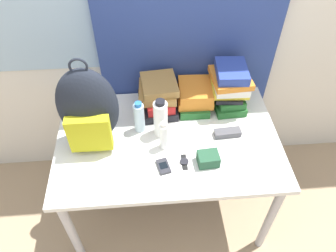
# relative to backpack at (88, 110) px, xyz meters

# --- Properties ---
(wall_back) EXTENTS (6.00, 0.06, 2.50)m
(wall_back) POSITION_rel_backpack_xyz_m (0.41, 0.46, 0.30)
(wall_back) COLOR silver
(wall_back) RESTS_ON ground_plane
(curtain_blue) EXTENTS (1.07, 0.04, 2.50)m
(curtain_blue) POSITION_rel_backpack_xyz_m (0.57, 0.41, 0.30)
(curtain_blue) COLOR navy
(curtain_blue) RESTS_ON ground_plane
(desk) EXTENTS (1.26, 0.81, 0.71)m
(desk) POSITION_rel_backpack_xyz_m (0.41, -0.03, -0.31)
(desk) COLOR silver
(desk) RESTS_ON ground_plane
(backpack) EXTENTS (0.32, 0.21, 0.54)m
(backpack) POSITION_rel_backpack_xyz_m (0.00, 0.00, 0.00)
(backpack) COLOR #1E232D
(backpack) RESTS_ON desk
(book_stack_left) EXTENTS (0.24, 0.30, 0.20)m
(book_stack_left) POSITION_rel_backpack_xyz_m (0.37, 0.23, -0.13)
(book_stack_left) COLOR black
(book_stack_left) RESTS_ON desk
(book_stack_center) EXTENTS (0.21, 0.25, 0.15)m
(book_stack_center) POSITION_rel_backpack_xyz_m (0.59, 0.23, -0.16)
(book_stack_center) COLOR #1E5623
(book_stack_center) RESTS_ON desk
(book_stack_right) EXTENTS (0.23, 0.28, 0.29)m
(book_stack_right) POSITION_rel_backpack_xyz_m (0.80, 0.22, -0.09)
(book_stack_right) COLOR #1E5623
(book_stack_right) RESTS_ON desk
(water_bottle) EXTENTS (0.06, 0.06, 0.21)m
(water_bottle) POSITION_rel_backpack_xyz_m (0.26, 0.06, -0.13)
(water_bottle) COLOR silver
(water_bottle) RESTS_ON desk
(sports_bottle) EXTENTS (0.08, 0.08, 0.25)m
(sports_bottle) POSITION_rel_backpack_xyz_m (0.37, 0.02, -0.12)
(sports_bottle) COLOR white
(sports_bottle) RESTS_ON desk
(sunscreen_bottle) EXTENTS (0.05, 0.05, 0.19)m
(sunscreen_bottle) POSITION_rel_backpack_xyz_m (0.38, -0.09, -0.14)
(sunscreen_bottle) COLOR white
(sunscreen_bottle) RESTS_ON desk
(cell_phone) EXTENTS (0.08, 0.11, 0.02)m
(cell_phone) POSITION_rel_backpack_xyz_m (0.37, -0.23, -0.22)
(cell_phone) COLOR #2D2D33
(cell_phone) RESTS_ON desk
(sunglasses_case) EXTENTS (0.15, 0.07, 0.04)m
(sunglasses_case) POSITION_rel_backpack_xyz_m (0.75, -0.03, -0.21)
(sunglasses_case) COLOR #47474C
(sunglasses_case) RESTS_ON desk
(camera_pouch) EXTENTS (0.12, 0.10, 0.07)m
(camera_pouch) POSITION_rel_backpack_xyz_m (0.61, -0.22, -0.20)
(camera_pouch) COLOR #234C33
(camera_pouch) RESTS_ON desk
(wristwatch) EXTENTS (0.05, 0.10, 0.01)m
(wristwatch) POSITION_rel_backpack_xyz_m (0.48, -0.20, -0.23)
(wristwatch) COLOR black
(wristwatch) RESTS_ON desk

